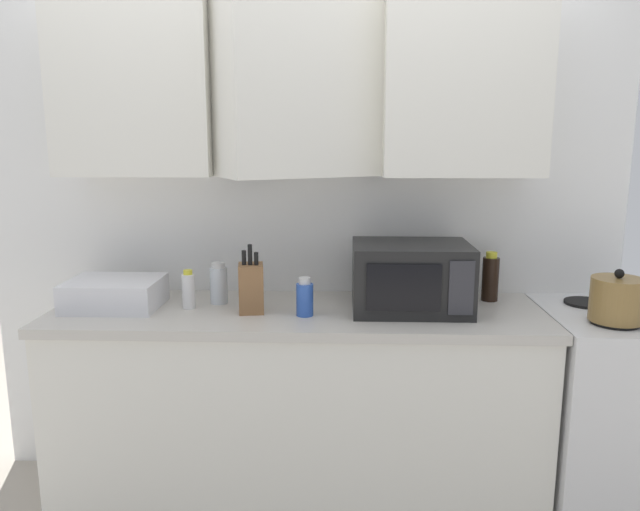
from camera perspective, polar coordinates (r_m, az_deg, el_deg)
wall_back_with_cabinets at (r=2.67m, az=-1.92°, el=10.28°), size 2.93×0.60×2.60m
counter_run at (r=2.70m, az=-2.10°, el=-14.26°), size 2.06×0.63×0.90m
stove_range at (r=2.95m, az=27.35°, el=-13.32°), size 0.76×0.64×0.91m
kettle at (r=2.58m, az=26.31°, el=-3.75°), size 0.20×0.20×0.20m
microwave at (r=2.52m, az=8.61°, el=-2.02°), size 0.48×0.37×0.28m
dish_rack at (r=2.69m, az=-18.87°, el=-3.42°), size 0.38×0.30×0.12m
knife_block at (r=2.49m, az=-6.55°, el=-3.01°), size 0.12×0.13×0.28m
bottle_soy_dark at (r=2.75m, az=15.84°, el=-2.05°), size 0.07×0.07×0.22m
bottle_blue_cleaner at (r=2.43m, az=-1.45°, el=-4.06°), size 0.07×0.07×0.16m
bottle_white_jar at (r=2.59m, az=-12.34°, el=-3.23°), size 0.05×0.05×0.16m
bottle_clear_tall at (r=2.64m, az=-9.58°, el=-2.68°), size 0.08×0.08×0.18m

